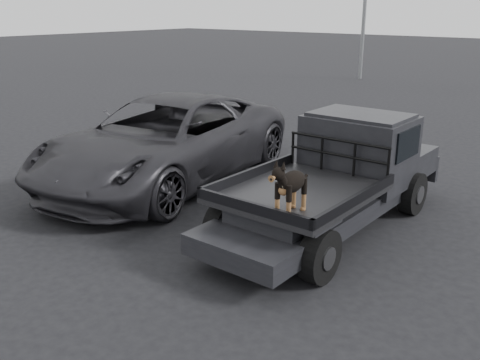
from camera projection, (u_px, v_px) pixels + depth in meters
The scene contains 6 objects.
ground at pixel (293, 260), 7.84m from camera, with size 120.00×120.00×0.00m, color black.
flatbed_ute at pixel (329, 202), 8.85m from camera, with size 2.00×5.40×0.92m, color black, non-canonical shape.
ute_cab at pixel (359, 138), 9.27m from camera, with size 1.72×1.30×0.88m, color black, non-canonical shape.
headache_rack at pixel (338, 157), 8.76m from camera, with size 1.80×0.08×0.55m, color black, non-canonical shape.
dog at pixel (291, 186), 7.02m from camera, with size 0.32×0.60×0.74m, color black, non-canonical shape.
parked_suv at pixel (166, 141), 11.11m from camera, with size 2.92×6.33×1.76m, color #2A292E.
Camera 1 is at (3.82, -6.02, 3.56)m, focal length 40.00 mm.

